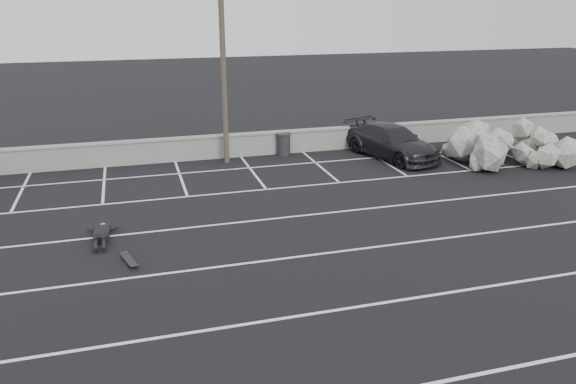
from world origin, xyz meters
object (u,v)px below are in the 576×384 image
object	(u,v)px
utility_pole	(223,59)
skateboard	(129,260)
car_right	(392,142)
person	(102,229)
riprap_pile	(511,150)
trash_bin	(284,144)

from	to	relation	value
utility_pole	skateboard	size ratio (longest dim) A/B	10.03
car_right	person	size ratio (longest dim) A/B	2.08
car_right	skateboard	world-z (taller)	car_right
car_right	riprap_pile	size ratio (longest dim) A/B	0.86
trash_bin	person	world-z (taller)	trash_bin
car_right	trash_bin	xyz separation A→B (m)	(-4.65, 1.72, -0.21)
car_right	person	xyz separation A→B (m)	(-12.57, -5.82, -0.49)
riprap_pile	person	world-z (taller)	riprap_pile
utility_pole	skateboard	world-z (taller)	utility_pole
utility_pole	trash_bin	xyz separation A→B (m)	(2.76, 0.40, -3.98)
car_right	trash_bin	world-z (taller)	car_right
car_right	trash_bin	bearing A→B (deg)	143.76
riprap_pile	person	distance (m)	17.55
riprap_pile	person	xyz separation A→B (m)	(-17.20, -3.47, -0.37)
person	trash_bin	bearing A→B (deg)	45.87
car_right	utility_pole	xyz separation A→B (m)	(-7.41, 1.32, 3.78)
riprap_pile	skateboard	size ratio (longest dim) A/B	6.62
trash_bin	utility_pole	bearing A→B (deg)	-171.76
person	utility_pole	bearing A→B (deg)	56.43
riprap_pile	skateboard	xyz separation A→B (m)	(-16.43, -5.61, -0.53)
car_right	skateboard	distance (m)	14.26
trash_bin	riprap_pile	world-z (taller)	riprap_pile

